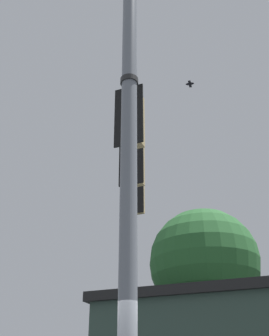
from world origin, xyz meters
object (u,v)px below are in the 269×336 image
(traffic_light_nearest_pole, at_px, (133,120))
(bird_flying, at_px, (190,84))
(traffic_light_mid_outer, at_px, (136,193))
(traffic_light_mid_inner, at_px, (135,162))
(street_name_sign, at_px, (130,94))

(traffic_light_nearest_pole, distance_m, bird_flying, 3.95)
(traffic_light_nearest_pole, xyz_separation_m, traffic_light_mid_outer, (-1.11, 2.91, 0.00))
(traffic_light_mid_inner, bearing_deg, traffic_light_mid_outer, 110.81)
(traffic_light_nearest_pole, height_order, bird_flying, bird_flying)
(traffic_light_mid_inner, xyz_separation_m, street_name_sign, (1.04, -2.76, -0.49))
(traffic_light_mid_inner, xyz_separation_m, bird_flying, (1.01, 1.32, 2.77))
(traffic_light_mid_outer, distance_m, bird_flying, 3.19)
(street_name_sign, bearing_deg, traffic_light_mid_outer, 110.71)
(traffic_light_mid_inner, xyz_separation_m, traffic_light_mid_outer, (-0.55, 1.46, 0.00))
(traffic_light_mid_outer, height_order, street_name_sign, traffic_light_mid_outer)
(traffic_light_nearest_pole, height_order, traffic_light_mid_outer, same)
(traffic_light_mid_inner, height_order, bird_flying, bird_flying)
(traffic_light_mid_outer, xyz_separation_m, bird_flying, (1.57, -0.13, 2.77))
(traffic_light_nearest_pole, distance_m, traffic_light_mid_inner, 1.56)
(traffic_light_mid_outer, relative_size, bird_flying, 4.27)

